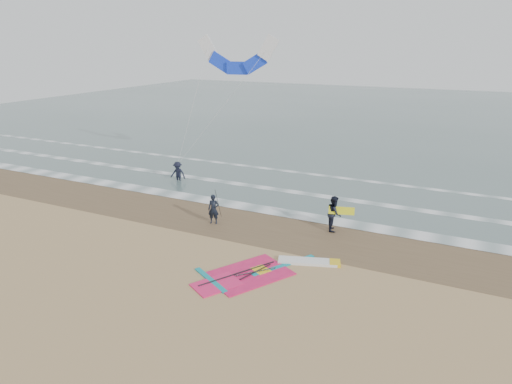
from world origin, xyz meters
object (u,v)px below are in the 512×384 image
at_px(windsurf_rig, 266,271).
at_px(surf_kite, 237,58).
at_px(person_walking, 334,213).
at_px(person_standing, 214,209).
at_px(person_wading, 178,169).

distance_m(windsurf_rig, surf_kite, 17.04).
height_order(windsurf_rig, person_walking, person_walking).
bearing_deg(person_standing, person_wading, 120.63).
bearing_deg(person_wading, windsurf_rig, -47.00).
bearing_deg(person_walking, windsurf_rig, 149.09).
height_order(windsurf_rig, surf_kite, surf_kite).
relative_size(person_wading, surf_kite, 0.20).
bearing_deg(surf_kite, person_standing, -70.31).
xyz_separation_m(person_wading, surf_kite, (3.13, 3.15, 7.38)).
xyz_separation_m(windsurf_rig, person_wading, (-11.10, 9.48, 0.83)).
xyz_separation_m(person_standing, surf_kite, (-3.18, 8.88, 7.44)).
distance_m(person_standing, surf_kite, 12.01).
xyz_separation_m(windsurf_rig, surf_kite, (-7.96, 12.63, 8.21)).
bearing_deg(person_walking, person_standing, 89.22).
bearing_deg(person_standing, windsurf_rig, -55.14).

